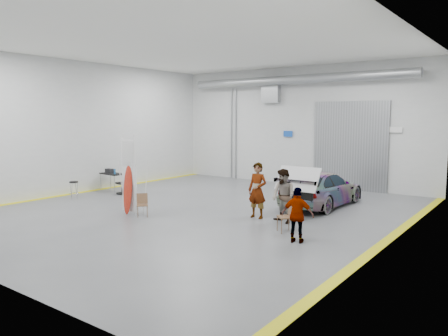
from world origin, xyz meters
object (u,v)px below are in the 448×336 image
Objects in this scene: person_c at (298,215)px; shop_stool at (74,190)px; folding_chair_near at (143,210)px; work_table at (111,173)px; person_b at (283,196)px; surfboard_display at (129,182)px; sedan_car at (321,189)px; person_a at (257,190)px; folding_chair_far at (285,223)px; office_chair at (123,184)px.

shop_stool is at bearing -14.79° from person_c.
person_c is at bearing -44.22° from folding_chair_near.
person_c is 11.45m from work_table.
person_b is 5.48m from surfboard_display.
surfboard_display reaches higher than shop_stool.
person_a is at bearing 75.57° from sedan_car.
person_b is 1.15× the size of person_c.
surfboard_display reaches higher than sedan_car.
folding_chair_far is at bearing -36.35° from person_b.
shop_stool is (-9.06, -4.86, -0.30)m from sedan_car.
sedan_car is 3.38m from person_b.
person_b is 9.35m from shop_stool.
sedan_car is at bearing 5.02° from folding_chair_near.
folding_chair_far is (5.67, 1.12, -0.87)m from surfboard_display.
person_c is 1.54× the size of office_chair.
surfboard_display is at bearing -33.07° from work_table.
person_a is 8.69m from work_table.
person_c is 1.23m from folding_chair_far.
work_table is at bearing -26.85° from person_c.
person_b is 0.63× the size of surfboard_display.
sedan_car is at bearing 14.42° from work_table.
shop_stool is 0.74× the size of office_chair.
folding_chair_far is at bearing 2.89° from shop_stool.
sedan_car is at bearing 74.74° from person_a.
work_table reaches higher than folding_chair_far.
person_c reaches higher than folding_chair_near.
office_chair is at bearing 19.65° from sedan_car.
folding_chair_near is at bearing -133.03° from person_b.
folding_chair_near is 5.14m from folding_chair_far.
shop_stool is 2.18m from office_chair.
office_chair is at bearing 70.71° from shop_stool.
shop_stool is 2.50m from work_table.
person_a is (-0.91, -3.27, 0.29)m from sedan_car.
sedan_car is at bearing 52.82° from surfboard_display.
person_a is at bearing -163.81° from person_b.
shop_stool is (-9.21, -1.49, -0.52)m from person_b.
surfboard_display is at bearing -10.29° from person_c.
person_b is 9.75m from work_table.
person_b reaches higher than office_chair.
person_b is at bearing -5.39° from work_table.
person_c is at bearing 7.43° from surfboard_display.
folding_chair_far is at bearing -32.81° from person_a.
person_b is at bearing 27.30° from surfboard_display.
shop_stool is (-8.15, -1.59, -0.59)m from person_a.
person_c is at bearing -1.61° from shop_stool.
sedan_car is 5.40m from person_c.
person_a is 8.33m from shop_stool.
office_chair reaches higher than shop_stool.
work_table is at bearing 101.55° from shop_stool.
office_chair is (-7.43, 0.47, -0.52)m from person_a.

